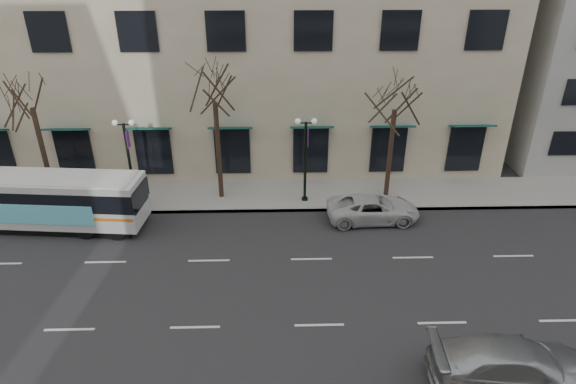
{
  "coord_description": "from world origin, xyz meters",
  "views": [
    {
      "loc": [
        3.36,
        -17.08,
        13.63
      ],
      "look_at": [
        3.84,
        1.72,
        4.0
      ],
      "focal_mm": 30.0,
      "sensor_mm": 36.0,
      "label": 1
    }
  ],
  "objects_px": {
    "tree_far_left": "(28,91)",
    "lamp_post_left": "(129,158)",
    "lamp_post_right": "(306,157)",
    "city_bus": "(40,199)",
    "silver_car": "(515,366)",
    "white_pickup": "(373,208)",
    "tree_far_right": "(396,93)",
    "tree_far_mid": "(214,86)"
  },
  "relations": [
    {
      "from": "tree_far_left",
      "to": "lamp_post_left",
      "type": "height_order",
      "value": "tree_far_left"
    },
    {
      "from": "lamp_post_right",
      "to": "city_bus",
      "type": "relative_size",
      "value": 0.46
    },
    {
      "from": "tree_far_left",
      "to": "lamp_post_right",
      "type": "bearing_deg",
      "value": -2.29
    },
    {
      "from": "silver_car",
      "to": "white_pickup",
      "type": "bearing_deg",
      "value": 16.99
    },
    {
      "from": "silver_car",
      "to": "city_bus",
      "type": "bearing_deg",
      "value": 64.9
    },
    {
      "from": "tree_far_right",
      "to": "silver_car",
      "type": "distance_m",
      "value": 15.29
    },
    {
      "from": "tree_far_mid",
      "to": "lamp_post_left",
      "type": "xyz_separation_m",
      "value": [
        -4.99,
        -0.6,
        -3.96
      ]
    },
    {
      "from": "city_bus",
      "to": "white_pickup",
      "type": "height_order",
      "value": "city_bus"
    },
    {
      "from": "tree_far_left",
      "to": "silver_car",
      "type": "xyz_separation_m",
      "value": [
        21.44,
        -14.17,
        -5.85
      ]
    },
    {
      "from": "tree_far_left",
      "to": "tree_far_right",
      "type": "height_order",
      "value": "tree_far_left"
    },
    {
      "from": "tree_far_right",
      "to": "lamp_post_right",
      "type": "bearing_deg",
      "value": -173.15
    },
    {
      "from": "lamp_post_left",
      "to": "city_bus",
      "type": "xyz_separation_m",
      "value": [
        -4.24,
        -2.41,
        -1.29
      ]
    },
    {
      "from": "lamp_post_left",
      "to": "silver_car",
      "type": "distance_m",
      "value": 21.41
    },
    {
      "from": "tree_far_mid",
      "to": "white_pickup",
      "type": "relative_size",
      "value": 1.68
    },
    {
      "from": "tree_far_mid",
      "to": "city_bus",
      "type": "height_order",
      "value": "tree_far_mid"
    },
    {
      "from": "lamp_post_right",
      "to": "silver_car",
      "type": "height_order",
      "value": "lamp_post_right"
    },
    {
      "from": "tree_far_mid",
      "to": "white_pickup",
      "type": "distance_m",
      "value": 11.0
    },
    {
      "from": "tree_far_mid",
      "to": "lamp_post_left",
      "type": "height_order",
      "value": "tree_far_mid"
    },
    {
      "from": "tree_far_mid",
      "to": "lamp_post_left",
      "type": "bearing_deg",
      "value": -173.15
    },
    {
      "from": "city_bus",
      "to": "lamp_post_left",
      "type": "bearing_deg",
      "value": 34.79
    },
    {
      "from": "tree_far_right",
      "to": "silver_car",
      "type": "xyz_separation_m",
      "value": [
        1.44,
        -14.17,
        -5.57
      ]
    },
    {
      "from": "tree_far_right",
      "to": "city_bus",
      "type": "height_order",
      "value": "tree_far_right"
    },
    {
      "from": "lamp_post_left",
      "to": "white_pickup",
      "type": "bearing_deg",
      "value": -9.04
    },
    {
      "from": "lamp_post_right",
      "to": "city_bus",
      "type": "xyz_separation_m",
      "value": [
        -14.24,
        -2.41,
        -1.29
      ]
    },
    {
      "from": "white_pickup",
      "to": "city_bus",
      "type": "bearing_deg",
      "value": 88.2
    },
    {
      "from": "white_pickup",
      "to": "silver_car",
      "type": "bearing_deg",
      "value": -168.83
    },
    {
      "from": "tree_far_left",
      "to": "city_bus",
      "type": "xyz_separation_m",
      "value": [
        0.77,
        -3.01,
        -5.05
      ]
    },
    {
      "from": "tree_far_mid",
      "to": "city_bus",
      "type": "xyz_separation_m",
      "value": [
        -9.23,
        -3.01,
        -5.25
      ]
    },
    {
      "from": "tree_far_right",
      "to": "lamp_post_right",
      "type": "relative_size",
      "value": 1.55
    },
    {
      "from": "city_bus",
      "to": "tree_far_right",
      "type": "bearing_deg",
      "value": 14.05
    },
    {
      "from": "lamp_post_left",
      "to": "lamp_post_right",
      "type": "distance_m",
      "value": 10.0
    },
    {
      "from": "silver_car",
      "to": "lamp_post_right",
      "type": "bearing_deg",
      "value": 28.62
    },
    {
      "from": "tree_far_left",
      "to": "city_bus",
      "type": "bearing_deg",
      "value": -75.65
    },
    {
      "from": "lamp_post_left",
      "to": "city_bus",
      "type": "height_order",
      "value": "lamp_post_left"
    },
    {
      "from": "silver_car",
      "to": "white_pickup",
      "type": "height_order",
      "value": "silver_car"
    },
    {
      "from": "lamp_post_right",
      "to": "white_pickup",
      "type": "bearing_deg",
      "value": -30.77
    },
    {
      "from": "tree_far_mid",
      "to": "tree_far_right",
      "type": "xyz_separation_m",
      "value": [
        10.0,
        -0.0,
        -0.48
      ]
    },
    {
      "from": "lamp_post_right",
      "to": "tree_far_right",
      "type": "bearing_deg",
      "value": 6.85
    },
    {
      "from": "tree_far_right",
      "to": "white_pickup",
      "type": "distance_m",
      "value": 6.49
    },
    {
      "from": "tree_far_right",
      "to": "lamp_post_right",
      "type": "height_order",
      "value": "tree_far_right"
    },
    {
      "from": "tree_far_left",
      "to": "tree_far_right",
      "type": "bearing_deg",
      "value": 0.0
    },
    {
      "from": "tree_far_left",
      "to": "tree_far_mid",
      "type": "xyz_separation_m",
      "value": [
        10.0,
        0.0,
        0.21
      ]
    }
  ]
}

